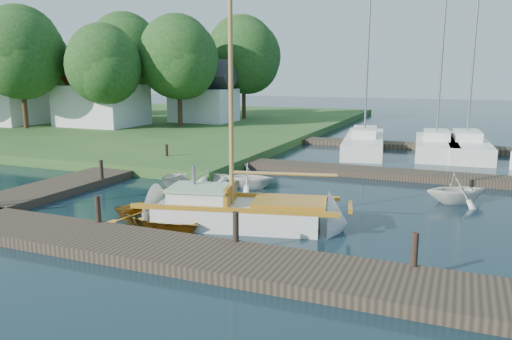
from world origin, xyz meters
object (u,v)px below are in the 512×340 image
at_px(sailboat, 244,215).
at_px(tender_d, 457,187).
at_px(marina_boat_3, 466,145).
at_px(house_c, 204,97).
at_px(tree_5, 43,65).
at_px(tree_7, 244,56).
at_px(mooring_post_1, 98,209).
at_px(mooring_post_3, 415,249).
at_px(tender_a, 208,177).
at_px(mooring_post_4, 101,169).
at_px(tree_2, 104,65).
at_px(marina_boat_1, 364,142).
at_px(mooring_post_2, 236,227).
at_px(marina_boat_2, 436,145).
at_px(house_a, 102,94).
at_px(tender_b, 250,175).
at_px(tree_4, 126,54).
at_px(mooring_post_5, 167,152).
at_px(tree_1, 20,53).
at_px(dinghy, 159,213).
at_px(tree_3, 179,58).
at_px(house_b, 7,96).

xyz_separation_m(sailboat, tender_d, (6.06, 5.48, 0.26)).
distance_m(marina_boat_3, house_c, 22.48).
distance_m(tree_5, tree_7, 18.99).
relative_size(mooring_post_1, mooring_post_3, 1.00).
relative_size(mooring_post_1, tender_a, 0.21).
height_order(mooring_post_4, tree_2, tree_2).
bearing_deg(tree_5, house_c, 6.95).
bearing_deg(house_c, marina_boat_1, -27.87).
height_order(mooring_post_4, tender_a, mooring_post_4).
bearing_deg(mooring_post_2, sailboat, 108.96).
distance_m(mooring_post_1, marina_boat_2, 20.79).
bearing_deg(tender_d, house_a, 33.51).
bearing_deg(tender_d, mooring_post_1, 98.09).
height_order(tender_a, house_c, house_c).
bearing_deg(tender_d, tender_a, 66.40).
height_order(tender_b, tree_4, tree_4).
distance_m(mooring_post_4, marina_boat_1, 16.20).
bearing_deg(house_a, house_c, 45.00).
bearing_deg(tender_a, tender_d, -95.08).
distance_m(mooring_post_4, house_a, 20.74).
xyz_separation_m(mooring_post_1, house_a, (-17.00, 21.00, 2.26)).
bearing_deg(mooring_post_5, house_c, 112.38).
bearing_deg(tree_7, house_a, -128.53).
distance_m(marina_boat_2, house_c, 21.15).
distance_m(house_c, tree_1, 14.54).
bearing_deg(mooring_post_3, marina_boat_3, 86.77).
relative_size(tender_d, tree_7, 0.24).
xyz_separation_m(tender_b, house_c, (-12.89, 20.02, 2.01)).
bearing_deg(marina_boat_3, dinghy, 149.48).
bearing_deg(tree_4, house_c, -0.36).
distance_m(mooring_post_4, tree_3, 20.02).
height_order(marina_boat_1, tree_5, marina_boat_1).
height_order(mooring_post_1, tree_7, tree_7).
bearing_deg(mooring_post_1, tree_3, 115.51).
xyz_separation_m(mooring_post_5, tree_2, (-11.00, 9.05, 4.55)).
bearing_deg(marina_boat_2, mooring_post_2, 163.50).
distance_m(mooring_post_4, marina_boat_2, 18.73).
bearing_deg(mooring_post_4, sailboat, -19.75).
bearing_deg(dinghy, marina_boat_2, -3.70).
height_order(tender_d, house_b, house_b).
bearing_deg(dinghy, house_c, 43.94).
xyz_separation_m(tender_d, tree_2, (-24.79, 11.35, 4.65)).
bearing_deg(mooring_post_1, dinghy, 45.34).
height_order(mooring_post_2, marina_boat_3, marina_boat_3).
bearing_deg(mooring_post_2, mooring_post_3, 0.00).
relative_size(mooring_post_4, tree_7, 0.09).
relative_size(house_a, house_b, 1.09).
bearing_deg(tree_5, mooring_post_2, -38.49).
bearing_deg(tree_2, mooring_post_2, -44.33).
bearing_deg(tree_5, tree_4, 14.04).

